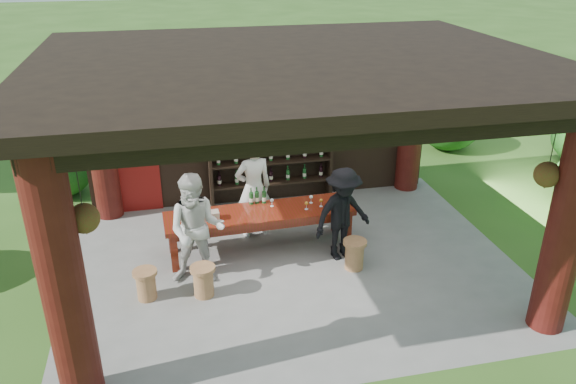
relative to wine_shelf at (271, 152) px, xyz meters
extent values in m
plane|color=#2D5119|center=(-0.10, -2.45, -1.11)|extent=(90.00, 90.00, 0.00)
cube|color=slate|center=(-0.10, -2.45, -1.16)|extent=(7.40, 5.90, 0.10)
cube|color=black|center=(-0.10, 0.30, 0.54)|extent=(7.00, 0.18, 3.30)
cube|color=maroon|center=(-2.70, 0.20, -0.11)|extent=(0.95, 0.06, 2.00)
cylinder|color=#380C0A|center=(-3.25, -4.85, 0.54)|extent=(0.50, 0.50, 3.30)
cylinder|color=#380C0A|center=(3.05, -4.85, 0.54)|extent=(0.50, 0.50, 3.30)
cylinder|color=#380C0A|center=(-3.25, 0.10, 0.54)|extent=(0.50, 0.50, 3.30)
cylinder|color=#380C0A|center=(3.05, 0.10, 0.54)|extent=(0.50, 0.50, 3.30)
cube|color=black|center=(-0.10, -4.85, 2.04)|extent=(6.70, 0.35, 0.35)
cube|color=black|center=(-3.25, -2.45, 2.04)|extent=(0.30, 5.20, 0.30)
cube|color=black|center=(3.05, -2.45, 2.04)|extent=(0.30, 5.20, 0.30)
cube|color=black|center=(-0.10, -2.45, 2.29)|extent=(7.50, 6.00, 0.20)
cylinder|color=black|center=(-2.95, -4.65, 1.51)|extent=(0.01, 0.01, 0.75)
cone|color=black|center=(-2.95, -4.65, 1.06)|extent=(0.32, 0.32, 0.18)
sphere|color=#1E5919|center=(-2.95, -4.65, 1.17)|extent=(0.34, 0.34, 0.34)
cylinder|color=black|center=(2.75, -4.65, 1.51)|extent=(0.01, 0.01, 0.75)
cone|color=black|center=(2.75, -4.65, 1.06)|extent=(0.32, 0.32, 0.18)
sphere|color=#1E5919|center=(2.75, -4.65, 1.17)|extent=(0.34, 0.34, 0.34)
cube|color=#5C210D|center=(-0.56, -1.88, -0.40)|extent=(3.29, 0.97, 0.08)
cube|color=#5C210D|center=(-0.56, -1.88, -0.50)|extent=(3.08, 0.81, 0.12)
cube|color=#5C210D|center=(-2.06, -2.26, -0.78)|extent=(0.12, 0.12, 0.67)
cube|color=#5C210D|center=(0.96, -2.14, -0.78)|extent=(0.12, 0.12, 0.67)
cube|color=#5C210D|center=(-2.08, -1.63, -0.78)|extent=(0.12, 0.12, 0.67)
cube|color=#5C210D|center=(0.93, -1.50, -0.78)|extent=(0.12, 0.12, 0.67)
cylinder|color=#8E5C38|center=(-1.65, -3.07, -0.89)|extent=(0.31, 0.31, 0.45)
cylinder|color=#8E5C38|center=(-1.65, -3.07, -0.63)|extent=(0.39, 0.39, 0.06)
cylinder|color=#8E5C38|center=(0.86, -2.83, -0.89)|extent=(0.31, 0.31, 0.46)
cylinder|color=#8E5C38|center=(0.86, -2.83, -0.63)|extent=(0.39, 0.39, 0.06)
cylinder|color=#8E5C38|center=(-2.51, -2.96, -0.90)|extent=(0.30, 0.30, 0.43)
cylinder|color=#8E5C38|center=(-2.51, -2.96, -0.65)|extent=(0.37, 0.37, 0.06)
imported|color=silver|center=(-0.57, -1.30, -0.18)|extent=(0.75, 0.57, 1.87)
imported|color=beige|center=(-1.68, -2.64, -0.19)|extent=(1.01, 0.86, 1.85)
imported|color=black|center=(0.76, -2.42, -0.29)|extent=(1.20, 0.90, 1.65)
cube|color=#BF6672|center=(-1.40, -1.99, -0.29)|extent=(0.27, 0.19, 0.14)
ellipsoid|color=#194C14|center=(5.09, 2.17, -0.54)|extent=(1.60, 1.60, 1.36)
ellipsoid|color=#194C14|center=(-4.25, 1.33, -0.69)|extent=(1.18, 1.18, 1.01)
camera|label=1|loc=(-1.95, -10.43, 3.97)|focal=35.00mm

